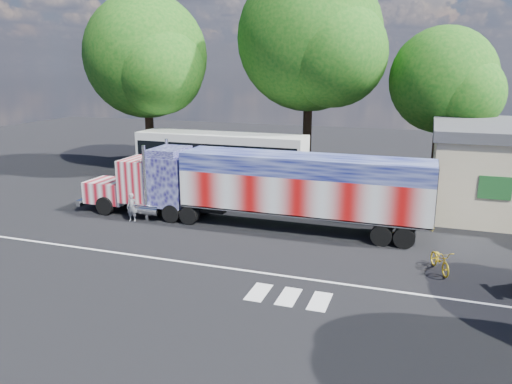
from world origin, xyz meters
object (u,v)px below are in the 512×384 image
(semi_truck, at_px, (258,186))
(coach_bus, at_px, (221,158))
(tree_ne_a, at_px, (445,81))
(woman, at_px, (132,207))
(tree_nw_a, at_px, (147,57))
(tree_n_mid, at_px, (312,39))
(bicycle, at_px, (440,260))

(semi_truck, xyz_separation_m, coach_bus, (-5.85, 8.67, -0.29))
(tree_ne_a, bearing_deg, woman, -136.19)
(tree_nw_a, bearing_deg, tree_n_mid, 10.34)
(semi_truck, bearing_deg, tree_nw_a, 138.72)
(coach_bus, xyz_separation_m, tree_n_mid, (5.32, 5.60, 8.58))
(tree_n_mid, bearing_deg, tree_nw_a, -169.66)
(semi_truck, relative_size, tree_nw_a, 1.41)
(coach_bus, xyz_separation_m, woman, (-1.05, -10.34, -1.12))
(semi_truck, distance_m, tree_ne_a, 17.49)
(woman, relative_size, tree_ne_a, 0.14)
(woman, height_order, tree_n_mid, tree_n_mid)
(tree_ne_a, relative_size, tree_nw_a, 0.79)
(bicycle, height_order, tree_ne_a, tree_ne_a)
(bicycle, bearing_deg, tree_n_mid, 98.09)
(semi_truck, distance_m, tree_n_mid, 16.51)
(semi_truck, xyz_separation_m, woman, (-6.90, -1.67, -1.41))
(coach_bus, height_order, woman, coach_bus)
(tree_ne_a, xyz_separation_m, tree_n_mid, (-9.82, 0.41, 3.04))
(woman, distance_m, tree_nw_a, 17.29)
(semi_truck, xyz_separation_m, tree_ne_a, (9.29, 13.87, 5.25))
(tree_ne_a, height_order, tree_nw_a, tree_nw_a)
(woman, bearing_deg, semi_truck, 4.45)
(bicycle, distance_m, tree_ne_a, 18.73)
(semi_truck, distance_m, woman, 7.24)
(bicycle, bearing_deg, semi_truck, 138.36)
(bicycle, xyz_separation_m, tree_ne_a, (-0.07, 17.39, 6.95))
(semi_truck, height_order, bicycle, semi_truck)
(coach_bus, relative_size, tree_n_mid, 0.79)
(coach_bus, distance_m, tree_ne_a, 16.94)
(tree_ne_a, bearing_deg, tree_nw_a, -175.08)
(tree_n_mid, bearing_deg, semi_truck, -87.85)
(coach_bus, xyz_separation_m, tree_nw_a, (-7.70, 3.23, 7.29))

